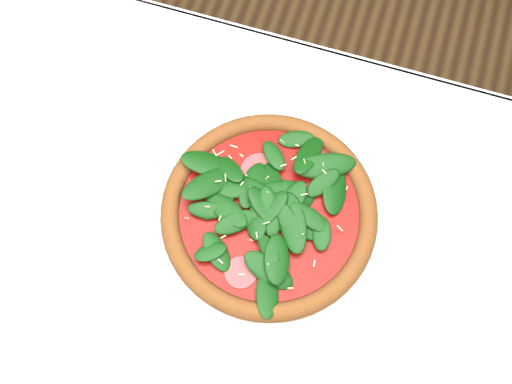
% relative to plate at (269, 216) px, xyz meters
% --- Properties ---
extents(ground, '(6.00, 6.00, 0.00)m').
position_rel_plate_xyz_m(ground, '(-0.06, -0.10, -0.76)').
color(ground, brown).
rests_on(ground, ground).
extents(dining_table, '(1.21, 0.81, 0.75)m').
position_rel_plate_xyz_m(dining_table, '(-0.06, -0.10, -0.11)').
color(dining_table, white).
rests_on(dining_table, ground).
extents(plate, '(0.36, 0.36, 0.02)m').
position_rel_plate_xyz_m(plate, '(0.00, 0.00, 0.00)').
color(plate, silver).
rests_on(plate, dining_table).
extents(pizza, '(0.33, 0.33, 0.04)m').
position_rel_plate_xyz_m(pizza, '(-0.00, -0.00, 0.02)').
color(pizza, '#8F5C22').
rests_on(pizza, plate).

